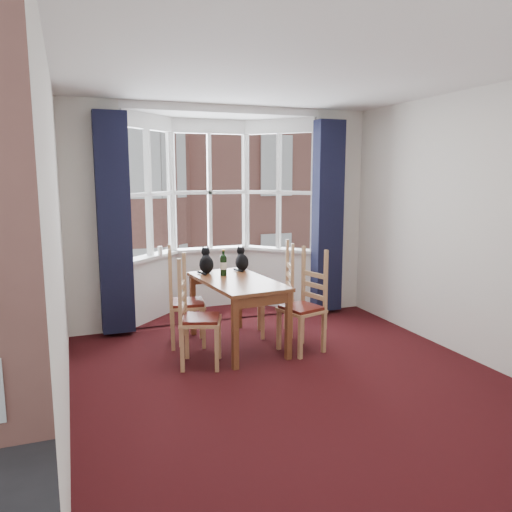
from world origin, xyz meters
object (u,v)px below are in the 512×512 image
cat_left (206,263)px  dining_table (237,289)px  chair_left_far (179,305)px  cat_right (242,261)px  chair_left_near (192,321)px  wine_bottle (223,264)px  candle_short (170,250)px  chair_right_near (308,308)px  chair_right_far (282,296)px  candle_tall (160,251)px

cat_left → dining_table: bearing=-65.8°
chair_left_far → cat_left: size_ratio=2.83×
dining_table → cat_right: 0.60m
chair_left_near → chair_left_far: bearing=89.4°
cat_left → wine_bottle: cat_left is taller
candle_short → wine_bottle: bearing=-71.1°
wine_bottle → chair_right_near: bearing=-40.6°
cat_left → cat_right: size_ratio=1.07×
dining_table → chair_right_near: (0.70, -0.38, -0.20)m
chair_right_far → cat_right: (-0.42, 0.28, 0.42)m
chair_right_far → wine_bottle: 0.85m
chair_right_far → wine_bottle: size_ratio=3.00×
dining_table → chair_left_near: chair_left_near is taller
candle_tall → chair_left_far: bearing=-90.0°
cat_right → wine_bottle: bearing=-142.9°
chair_left_far → chair_right_near: same height
chair_left_far → candle_short: bearing=83.5°
chair_left_far → candle_tall: size_ratio=7.86×
chair_right_far → cat_right: cat_right is taller
chair_left_near → cat_left: size_ratio=2.83×
chair_left_far → cat_right: 0.96m
cat_left → candle_tall: bearing=112.6°
chair_right_near → cat_left: 1.33m
chair_right_near → cat_left: bearing=136.5°
chair_right_far → candle_tall: (-1.26, 1.19, 0.46)m
chair_right_near → cat_right: bearing=117.6°
chair_left_near → cat_right: cat_right is taller
chair_left_near → dining_table: bearing=32.2°
dining_table → cat_right: cat_right is taller
cat_right → candle_short: size_ratio=2.82×
chair_left_near → chair_left_far: size_ratio=1.00×
cat_right → candle_tall: bearing=132.6°
candle_short → chair_right_near: bearing=-57.4°
chair_right_near → chair_right_far: bearing=94.0°
dining_table → candle_tall: 1.56m
chair_right_near → cat_right: cat_right is taller
chair_left_far → chair_right_near: 1.46m
chair_left_far → cat_left: bearing=29.3°
chair_left_far → wine_bottle: bearing=0.4°
chair_left_near → chair_right_far: (1.27, 0.61, 0.00)m
cat_right → cat_left: bearing=-177.9°
cat_left → cat_right: cat_left is taller
cat_right → chair_right_near: bearing=-62.4°
chair_right_near → chair_right_far: size_ratio=1.00×
chair_left_near → cat_left: cat_left is taller
cat_right → chair_right_far: bearing=-33.6°
chair_right_near → cat_left: size_ratio=2.83×
chair_left_near → candle_short: 1.90m
chair_right_far → chair_left_far: bearing=177.9°
chair_left_far → chair_right_far: 1.26m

